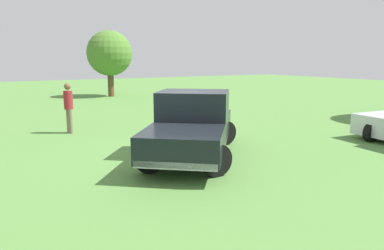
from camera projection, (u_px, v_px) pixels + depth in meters
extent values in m
plane|color=#54843D|center=(176.00, 154.00, 10.11)|extent=(80.00, 80.00, 0.00)
cylinder|color=black|center=(216.00, 160.00, 8.15)|extent=(0.77, 0.22, 0.77)
cylinder|color=black|center=(149.00, 157.00, 8.38)|extent=(0.77, 0.22, 0.77)
cylinder|color=black|center=(224.00, 133.00, 11.17)|extent=(0.77, 0.22, 0.77)
cylinder|color=black|center=(175.00, 131.00, 11.41)|extent=(0.77, 0.22, 0.77)
cube|color=black|center=(183.00, 143.00, 8.30)|extent=(2.70, 2.70, 0.64)
cube|color=black|center=(194.00, 116.00, 9.93)|extent=(2.45, 2.40, 1.40)
cube|color=slate|center=(194.00, 100.00, 9.85)|extent=(2.19, 2.12, 0.48)
cube|color=black|center=(198.00, 124.00, 10.95)|extent=(2.94, 3.01, 0.60)
cube|color=silver|center=(175.00, 165.00, 7.46)|extent=(1.49, 1.24, 0.16)
cylinder|color=black|center=(371.00, 132.00, 11.61)|extent=(0.61, 0.20, 0.61)
cylinder|color=#7A6B51|center=(68.00, 121.00, 13.02)|extent=(0.14, 0.14, 0.89)
cylinder|color=#7A6B51|center=(71.00, 121.00, 12.87)|extent=(0.14, 0.14, 0.89)
cylinder|color=maroon|center=(68.00, 100.00, 12.80)|extent=(0.38, 0.38, 0.67)
sphere|color=brown|center=(67.00, 86.00, 12.71)|extent=(0.24, 0.24, 0.24)
cylinder|color=brown|center=(111.00, 82.00, 25.71)|extent=(0.44, 0.44, 2.13)
sphere|color=#4C7A2D|center=(110.00, 53.00, 25.33)|extent=(3.23, 3.23, 3.23)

